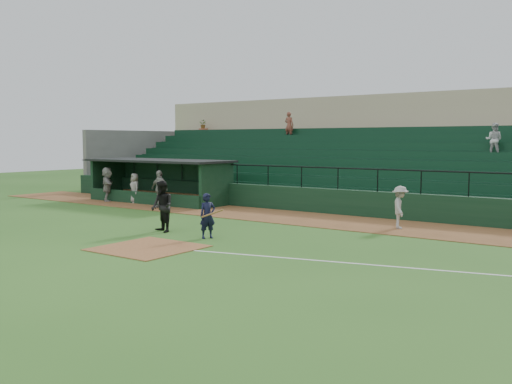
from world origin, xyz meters
The scene contains 12 objects.
ground centered at (0.00, 0.00, 0.00)m, with size 90.00×90.00×0.00m, color #2E5D1E.
warning_track centered at (0.00, 8.00, 0.01)m, with size 40.00×4.00×0.03m, color brown.
home_plate_dirt centered at (0.00, -1.00, 0.01)m, with size 3.00×3.00×0.03m, color brown.
foul_line centered at (8.00, 1.20, 0.01)m, with size 18.00×0.09×0.01m, color white.
stadium_structure centered at (0.00, 16.46, 2.30)m, with size 38.00×13.08×6.40m.
dugout centered at (-9.75, 9.56, 1.33)m, with size 8.90×3.20×2.42m.
batter_at_plate centered at (0.33, 1.59, 0.81)m, with size 1.11×0.72×1.62m.
umpire centered at (-1.98, 1.63, 0.99)m, with size 0.96×0.75×1.97m, color black.
runner centered at (5.10, 7.63, 0.88)m, with size 1.09×0.63×1.69m, color #A5A09A.
dugout_player_a centered at (-7.67, 7.09, 1.00)m, with size 1.13×0.47×1.93m, color gray.
dugout_player_b centered at (-10.41, 7.89, 0.86)m, with size 0.81×0.52×1.65m, color #9E9894.
dugout_player_c centered at (-12.39, 7.61, 1.00)m, with size 1.80×0.57×1.94m, color gray.
Camera 1 is at (13.61, -13.83, 3.51)m, focal length 40.19 mm.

